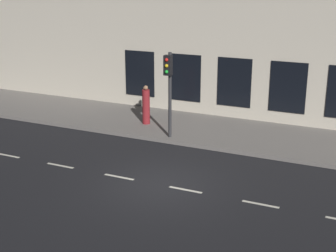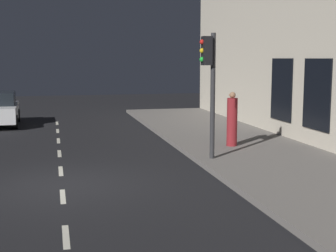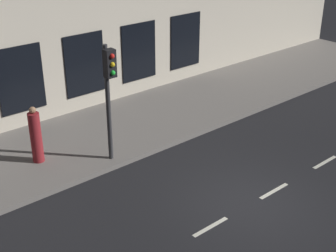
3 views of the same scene
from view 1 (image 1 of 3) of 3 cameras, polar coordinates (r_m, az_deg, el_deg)
ground_plane at (r=17.16m, az=-1.05°, el=-6.85°), size 60.00×60.00×0.00m
sidewalk at (r=22.54m, az=5.86°, el=-0.67°), size 4.50×32.00×0.15m
building_facade at (r=24.06m, az=8.16°, el=9.87°), size 0.65×32.00×7.91m
lane_centre_line at (r=16.79m, az=2.05°, el=-7.43°), size 0.12×27.20×0.01m
traffic_light at (r=20.74m, az=0.10°, el=5.33°), size 0.49×0.32×3.73m
pedestrian_0 at (r=23.19m, az=-2.58°, el=2.34°), size 0.51×0.51×1.86m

